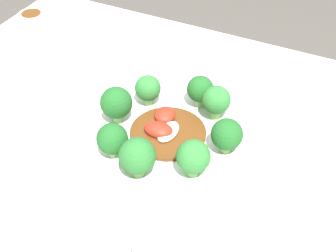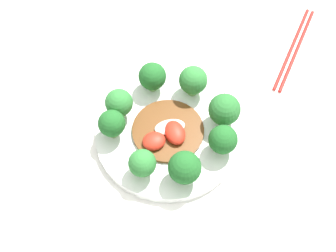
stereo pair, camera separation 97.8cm
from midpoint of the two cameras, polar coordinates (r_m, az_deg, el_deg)
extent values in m
cylinder|color=white|center=(0.71, 17.02, -33.30)|extent=(0.28, 0.28, 0.02)
cylinder|color=#89B76B|center=(0.67, 9.00, -38.10)|extent=(0.02, 0.02, 0.02)
sphere|color=#1E5B23|center=(0.64, 9.34, -37.62)|extent=(0.05, 0.05, 0.05)
cylinder|color=#89B76B|center=(0.71, 12.33, -26.61)|extent=(0.02, 0.02, 0.02)
sphere|color=#2D7533|center=(0.69, 12.70, -25.73)|extent=(0.05, 0.05, 0.05)
cylinder|color=#7AAD5B|center=(0.72, 27.28, -34.36)|extent=(0.02, 0.02, 0.02)
sphere|color=#1E5B23|center=(0.69, 28.18, -33.66)|extent=(0.05, 0.05, 0.05)
cylinder|color=#70A356|center=(0.67, 14.50, -41.25)|extent=(0.02, 0.02, 0.02)
sphere|color=#286B2D|center=(0.64, 15.15, -40.85)|extent=(0.06, 0.06, 0.06)
cylinder|color=#70A356|center=(0.69, 7.93, -30.75)|extent=(0.02, 0.02, 0.02)
sphere|color=#1E5B23|center=(0.66, 8.23, -29.90)|extent=(0.06, 0.06, 0.06)
cylinder|color=#89B76B|center=(0.74, 20.73, -25.99)|extent=(0.02, 0.02, 0.02)
sphere|color=#1E5B23|center=(0.71, 21.35, -25.06)|extent=(0.05, 0.05, 0.05)
cylinder|color=#7AAD5B|center=(0.73, 23.81, -28.16)|extent=(0.02, 0.02, 0.02)
sphere|color=#2D7533|center=(0.71, 24.57, -27.23)|extent=(0.05, 0.05, 0.05)
cylinder|color=#7AAD5B|center=(0.69, 23.73, -39.68)|extent=(0.02, 0.02, 0.02)
sphere|color=#2D7533|center=(0.66, 24.67, -39.18)|extent=(0.06, 0.06, 0.06)
cylinder|color=#5B3314|center=(0.70, 17.25, -33.04)|extent=(0.14, 0.14, 0.01)
ellipsoid|color=red|center=(0.70, 16.14, -29.96)|extent=(0.04, 0.05, 0.02)
ellipsoid|color=red|center=(0.69, 15.94, -33.26)|extent=(0.06, 0.04, 0.02)
ellipsoid|color=silver|center=(0.69, 17.52, -33.23)|extent=(0.03, 0.06, 0.01)
cylinder|color=silver|center=(0.71, -3.83, -18.04)|extent=(0.07, 0.07, 0.13)
cylinder|color=white|center=(0.92, -10.54, -5.86)|extent=(0.06, 0.06, 0.01)
cylinder|color=#5B3314|center=(0.92, -10.59, -5.61)|extent=(0.05, 0.05, 0.00)
camera|label=1|loc=(0.49, 147.03, -49.12)|focal=50.00mm
camera|label=2|loc=(0.49, -32.97, 49.12)|focal=50.00mm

